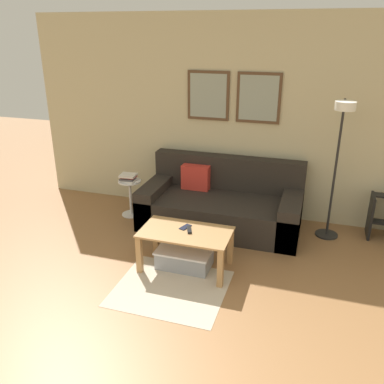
# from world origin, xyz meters

# --- Properties ---
(wall_back) EXTENTS (5.60, 0.09, 2.55)m
(wall_back) POSITION_xyz_m (-0.00, 3.67, 1.28)
(wall_back) COLOR #C6BC93
(wall_back) RESTS_ON ground_plane
(area_rug) EXTENTS (1.06, 0.93, 0.01)m
(area_rug) POSITION_xyz_m (-0.17, 1.67, 0.00)
(area_rug) COLOR #C1B299
(area_rug) RESTS_ON ground_plane
(couch) EXTENTS (1.96, 0.95, 0.82)m
(couch) POSITION_xyz_m (-0.04, 3.18, 0.27)
(couch) COLOR #28231E
(couch) RESTS_ON ground_plane
(coffee_table) EXTENTS (0.93, 0.52, 0.43)m
(coffee_table) POSITION_xyz_m (-0.15, 2.07, 0.34)
(coffee_table) COLOR #AD7F4C
(coffee_table) RESTS_ON ground_plane
(storage_bin) EXTENTS (0.58, 0.35, 0.20)m
(storage_bin) POSITION_xyz_m (-0.17, 2.09, 0.10)
(storage_bin) COLOR gray
(storage_bin) RESTS_ON ground_plane
(floor_lamp) EXTENTS (0.27, 0.48, 1.66)m
(floor_lamp) POSITION_xyz_m (1.26, 3.13, 1.13)
(floor_lamp) COLOR black
(floor_lamp) RESTS_ON ground_plane
(side_table) EXTENTS (0.30, 0.30, 0.49)m
(side_table) POSITION_xyz_m (-1.27, 3.09, 0.29)
(side_table) COLOR white
(side_table) RESTS_ON ground_plane
(book_stack) EXTENTS (0.23, 0.21, 0.09)m
(book_stack) POSITION_xyz_m (-1.27, 3.08, 0.54)
(book_stack) COLOR silver
(book_stack) RESTS_ON side_table
(remote_control) EXTENTS (0.09, 0.15, 0.02)m
(remote_control) POSITION_xyz_m (-0.12, 2.09, 0.44)
(remote_control) COLOR black
(remote_control) RESTS_ON coffee_table
(cell_phone) EXTENTS (0.11, 0.15, 0.01)m
(cell_phone) POSITION_xyz_m (-0.18, 2.15, 0.43)
(cell_phone) COLOR #1E2338
(cell_phone) RESTS_ON coffee_table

